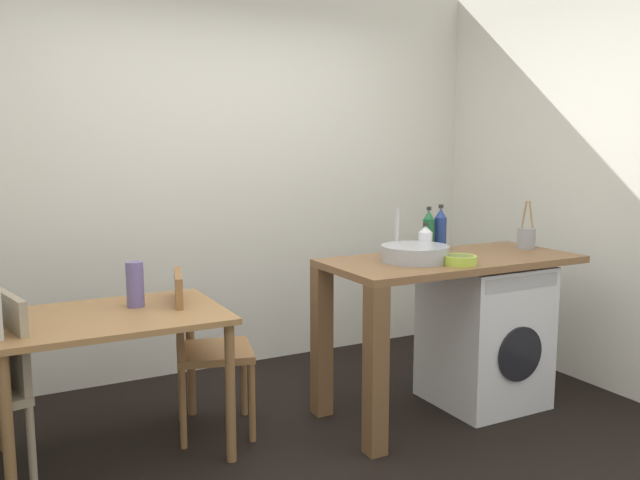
# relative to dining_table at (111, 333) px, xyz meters

# --- Properties ---
(ground_plane) EXTENTS (5.46, 5.46, 0.00)m
(ground_plane) POSITION_rel_dining_table_xyz_m (0.88, -0.64, -0.64)
(ground_plane) COLOR black
(wall_back) EXTENTS (4.60, 0.10, 2.70)m
(wall_back) POSITION_rel_dining_table_xyz_m (0.88, 1.11, 0.71)
(wall_back) COLOR silver
(wall_back) RESTS_ON ground_plane
(wall_counter_side) EXTENTS (0.10, 3.80, 2.70)m
(wall_counter_side) POSITION_rel_dining_table_xyz_m (3.03, -0.64, 0.71)
(wall_counter_side) COLOR silver
(wall_counter_side) RESTS_ON ground_plane
(dining_table) EXTENTS (1.10, 0.76, 0.74)m
(dining_table) POSITION_rel_dining_table_xyz_m (0.00, 0.00, 0.00)
(dining_table) COLOR #9E7042
(dining_table) RESTS_ON ground_plane
(chair_opposite) EXTENTS (0.49, 0.49, 0.90)m
(chair_opposite) POSITION_rel_dining_table_xyz_m (0.48, 0.07, -0.14)
(chair_opposite) COLOR olive
(chair_opposite) RESTS_ON ground_plane
(kitchen_counter) EXTENTS (1.50, 0.68, 0.92)m
(kitchen_counter) POSITION_rel_dining_table_xyz_m (1.67, -0.31, 0.12)
(kitchen_counter) COLOR brown
(kitchen_counter) RESTS_ON ground_plane
(washing_machine) EXTENTS (0.60, 0.61, 0.86)m
(washing_machine) POSITION_rel_dining_table_xyz_m (2.14, -0.31, -0.21)
(washing_machine) COLOR silver
(washing_machine) RESTS_ON ground_plane
(sink_basin) EXTENTS (0.38, 0.38, 0.09)m
(sink_basin) POSITION_rel_dining_table_xyz_m (1.62, -0.31, 0.32)
(sink_basin) COLOR #9EA0A5
(sink_basin) RESTS_ON kitchen_counter
(tap) EXTENTS (0.02, 0.02, 0.28)m
(tap) POSITION_rel_dining_table_xyz_m (1.62, -0.13, 0.42)
(tap) COLOR #B2B2B7
(tap) RESTS_ON kitchen_counter
(bottle_tall_green) EXTENTS (0.08, 0.08, 0.20)m
(bottle_tall_green) POSITION_rel_dining_table_xyz_m (1.78, -0.18, 0.36)
(bottle_tall_green) COLOR silver
(bottle_tall_green) RESTS_ON kitchen_counter
(bottle_squat_brown) EXTENTS (0.07, 0.07, 0.27)m
(bottle_squat_brown) POSITION_rel_dining_table_xyz_m (1.91, -0.04, 0.40)
(bottle_squat_brown) COLOR #19592D
(bottle_squat_brown) RESTS_ON kitchen_counter
(bottle_clear_small) EXTENTS (0.08, 0.08, 0.28)m
(bottle_clear_small) POSITION_rel_dining_table_xyz_m (2.00, -0.04, 0.40)
(bottle_clear_small) COLOR navy
(bottle_clear_small) RESTS_ON kitchen_counter
(mixing_bowl) EXTENTS (0.18, 0.18, 0.05)m
(mixing_bowl) POSITION_rel_dining_table_xyz_m (1.77, -0.51, 0.30)
(mixing_bowl) COLOR #A8C63D
(mixing_bowl) RESTS_ON kitchen_counter
(utensil_crock) EXTENTS (0.11, 0.11, 0.30)m
(utensil_crock) POSITION_rel_dining_table_xyz_m (2.51, -0.26, 0.35)
(utensil_crock) COLOR gray
(utensil_crock) RESTS_ON kitchen_counter
(vase) EXTENTS (0.09, 0.09, 0.24)m
(vase) POSITION_rel_dining_table_xyz_m (0.15, 0.10, 0.21)
(vase) COLOR slate
(vase) RESTS_ON dining_table
(scissors) EXTENTS (0.15, 0.06, 0.01)m
(scissors) POSITION_rel_dining_table_xyz_m (1.83, -0.41, 0.28)
(scissors) COLOR #B2B2B7
(scissors) RESTS_ON kitchen_counter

